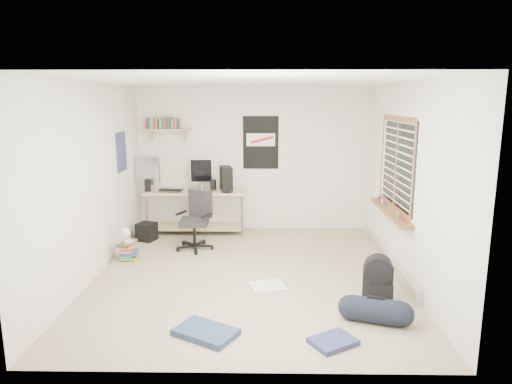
{
  "coord_description": "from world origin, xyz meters",
  "views": [
    {
      "loc": [
        0.2,
        -5.74,
        2.28
      ],
      "look_at": [
        0.1,
        0.34,
        1.05
      ],
      "focal_mm": 32.0,
      "sensor_mm": 36.0,
      "label": 1
    }
  ],
  "objects_px": {
    "office_chair": "(194,218)",
    "duffel_bag": "(375,310)",
    "backpack": "(377,285)",
    "book_stack": "(128,251)",
    "desk": "(197,211)"
  },
  "relations": [
    {
      "from": "desk",
      "to": "office_chair",
      "type": "xyz_separation_m",
      "value": [
        0.09,
        -0.96,
        0.12
      ]
    },
    {
      "from": "office_chair",
      "to": "backpack",
      "type": "relative_size",
      "value": 2.03
    },
    {
      "from": "office_chair",
      "to": "backpack",
      "type": "distance_m",
      "value": 3.03
    },
    {
      "from": "backpack",
      "to": "book_stack",
      "type": "relative_size",
      "value": 0.92
    },
    {
      "from": "backpack",
      "to": "book_stack",
      "type": "distance_m",
      "value": 3.51
    },
    {
      "from": "desk",
      "to": "book_stack",
      "type": "bearing_deg",
      "value": -133.35
    },
    {
      "from": "desk",
      "to": "duffel_bag",
      "type": "relative_size",
      "value": 3.32
    },
    {
      "from": "desk",
      "to": "book_stack",
      "type": "xyz_separation_m",
      "value": [
        -0.79,
        -1.51,
        -0.21
      ]
    },
    {
      "from": "desk",
      "to": "book_stack",
      "type": "height_order",
      "value": "desk"
    },
    {
      "from": "office_chair",
      "to": "book_stack",
      "type": "distance_m",
      "value": 1.09
    },
    {
      "from": "backpack",
      "to": "duffel_bag",
      "type": "xyz_separation_m",
      "value": [
        -0.14,
        -0.51,
        -0.06
      ]
    },
    {
      "from": "desk",
      "to": "book_stack",
      "type": "distance_m",
      "value": 1.72
    },
    {
      "from": "office_chair",
      "to": "duffel_bag",
      "type": "relative_size",
      "value": 1.74
    },
    {
      "from": "desk",
      "to": "book_stack",
      "type": "relative_size",
      "value": 3.58
    },
    {
      "from": "office_chair",
      "to": "duffel_bag",
      "type": "height_order",
      "value": "office_chair"
    }
  ]
}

